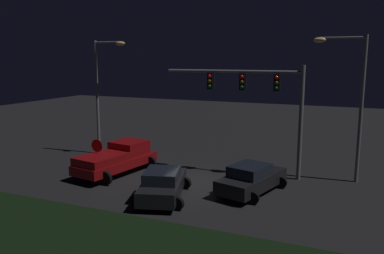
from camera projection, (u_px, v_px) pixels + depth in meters
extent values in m
plane|color=black|center=(193.00, 183.00, 21.92)|extent=(80.00, 80.00, 0.00)
cube|color=black|center=(103.00, 247.00, 14.32)|extent=(22.15, 5.75, 0.10)
cube|color=maroon|center=(116.00, 163.00, 23.49)|extent=(2.89, 5.66, 0.55)
cube|color=maroon|center=(129.00, 148.00, 24.35)|extent=(2.14, 2.19, 0.85)
cube|color=black|center=(129.00, 146.00, 24.33)|extent=(1.99, 1.80, 0.51)
cube|color=maroon|center=(103.00, 159.00, 22.51)|extent=(2.41, 3.31, 0.45)
cylinder|color=black|center=(126.00, 158.00, 25.70)|extent=(0.80, 0.22, 0.80)
cylinder|color=black|center=(150.00, 163.00, 24.59)|extent=(0.80, 0.22, 0.80)
cylinder|color=black|center=(79.00, 172.00, 22.48)|extent=(0.80, 0.22, 0.80)
cylinder|color=black|center=(105.00, 178.00, 21.38)|extent=(0.80, 0.22, 0.80)
cube|color=black|center=(163.00, 186.00, 19.40)|extent=(3.01, 4.73, 0.70)
cube|color=black|center=(162.00, 176.00, 19.04)|extent=(2.11, 2.38, 0.55)
cylinder|color=black|center=(151.00, 182.00, 21.01)|extent=(0.64, 0.22, 0.64)
cylinder|color=black|center=(185.00, 183.00, 20.82)|extent=(0.64, 0.22, 0.64)
cylinder|color=black|center=(138.00, 202.00, 18.08)|extent=(0.64, 0.22, 0.64)
cylinder|color=black|center=(177.00, 204.00, 17.89)|extent=(0.64, 0.22, 0.64)
cube|color=black|center=(252.00, 181.00, 20.27)|extent=(2.92, 4.72, 0.70)
cube|color=black|center=(250.00, 170.00, 19.97)|extent=(2.08, 2.36, 0.55)
cylinder|color=black|center=(251.00, 176.00, 22.03)|extent=(0.64, 0.22, 0.64)
cylinder|color=black|center=(281.00, 183.00, 20.90)|extent=(0.64, 0.22, 0.64)
cylinder|color=black|center=(221.00, 190.00, 19.73)|extent=(0.64, 0.22, 0.64)
cylinder|color=black|center=(253.00, 198.00, 18.60)|extent=(0.64, 0.22, 0.64)
cylinder|color=slate|center=(301.00, 124.00, 21.97)|extent=(0.24, 0.24, 6.50)
cylinder|color=slate|center=(232.00, 71.00, 23.06)|extent=(8.20, 0.18, 0.18)
cube|color=black|center=(277.00, 83.00, 22.12)|extent=(0.32, 0.44, 0.95)
sphere|color=red|center=(277.00, 78.00, 21.86)|extent=(0.22, 0.22, 0.22)
sphere|color=#59380A|center=(276.00, 83.00, 21.91)|extent=(0.22, 0.22, 0.22)
sphere|color=#0C4719|center=(276.00, 88.00, 21.96)|extent=(0.22, 0.22, 0.22)
cube|color=black|center=(243.00, 82.00, 22.89)|extent=(0.32, 0.44, 0.95)
sphere|color=red|center=(242.00, 77.00, 22.63)|extent=(0.22, 0.22, 0.22)
sphere|color=#59380A|center=(242.00, 82.00, 22.68)|extent=(0.22, 0.22, 0.22)
sphere|color=#0C4719|center=(242.00, 87.00, 22.74)|extent=(0.22, 0.22, 0.22)
cube|color=black|center=(211.00, 81.00, 23.67)|extent=(0.32, 0.44, 0.95)
sphere|color=red|center=(209.00, 76.00, 23.41)|extent=(0.22, 0.22, 0.22)
sphere|color=#59380A|center=(209.00, 81.00, 23.46)|extent=(0.22, 0.22, 0.22)
sphere|color=#0C4719|center=(209.00, 86.00, 23.51)|extent=(0.22, 0.22, 0.22)
cylinder|color=slate|center=(97.00, 98.00, 28.00)|extent=(0.20, 0.20, 8.09)
cylinder|color=slate|center=(107.00, 42.00, 26.92)|extent=(2.08, 0.12, 0.12)
ellipsoid|color=#F9CC72|center=(120.00, 43.00, 26.53)|extent=(0.70, 0.44, 0.30)
cylinder|color=slate|center=(361.00, 110.00, 21.38)|extent=(0.20, 0.20, 8.11)
cylinder|color=slate|center=(343.00, 38.00, 21.16)|extent=(2.36, 0.12, 0.12)
ellipsoid|color=#F9CC72|center=(320.00, 40.00, 21.63)|extent=(0.70, 0.44, 0.30)
cylinder|color=slate|center=(98.00, 158.00, 22.92)|extent=(0.07, 0.07, 2.20)
cylinder|color=#B20C0F|center=(97.00, 146.00, 22.76)|extent=(0.76, 0.03, 0.76)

